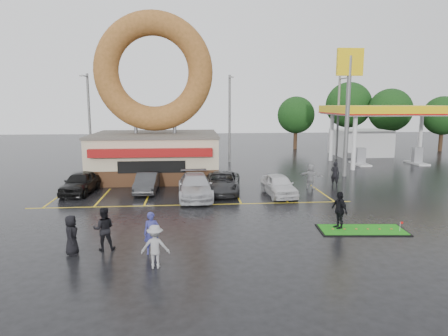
{
  "coord_description": "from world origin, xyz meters",
  "views": [
    {
      "loc": [
        -0.14,
        -20.58,
        6.28
      ],
      "look_at": [
        1.96,
        3.89,
        2.2
      ],
      "focal_mm": 32.0,
      "sensor_mm": 36.0,
      "label": 1
    }
  ],
  "objects": [
    {
      "name": "car_dgrey",
      "position": [
        -3.2,
        7.22,
        0.68
      ],
      "size": [
        1.55,
        4.15,
        1.35
      ],
      "primitive_type": "imported",
      "rotation": [
        0.0,
        0.0,
        -0.03
      ],
      "color": "#2B2B2D",
      "rests_on": "ground"
    },
    {
      "name": "putting_green",
      "position": [
        8.28,
        -2.3,
        0.03
      ],
      "size": [
        4.39,
        2.18,
        0.53
      ],
      "color": "black",
      "rests_on": "ground"
    },
    {
      "name": "person_blue",
      "position": [
        -1.78,
        -4.47,
        0.89
      ],
      "size": [
        0.69,
        0.49,
        1.78
      ],
      "primitive_type": "imported",
      "rotation": [
        0.0,
        0.0,
        0.1
      ],
      "color": "navy",
      "rests_on": "ground"
    },
    {
      "name": "car_grey",
      "position": [
        2.08,
        6.58,
        0.72
      ],
      "size": [
        3.0,
        5.42,
        1.44
      ],
      "primitive_type": "imported",
      "rotation": [
        0.0,
        0.0,
        -0.12
      ],
      "color": "#2C2C2F",
      "rests_on": "ground"
    },
    {
      "name": "car_black",
      "position": [
        -7.74,
        7.2,
        0.77
      ],
      "size": [
        2.18,
        4.63,
        1.53
      ],
      "primitive_type": "imported",
      "rotation": [
        0.0,
        0.0,
        -0.08
      ],
      "color": "black",
      "rests_on": "ground"
    },
    {
      "name": "person_walker_far",
      "position": [
        10.71,
        8.14,
        0.92
      ],
      "size": [
        0.8,
        0.76,
        1.83
      ],
      "primitive_type": "imported",
      "rotation": [
        0.0,
        0.0,
        2.49
      ],
      "color": "black",
      "rests_on": "ground"
    },
    {
      "name": "person_cameraman",
      "position": [
        7.22,
        -1.92,
        0.95
      ],
      "size": [
        0.76,
        1.2,
        1.91
      ],
      "primitive_type": "imported",
      "rotation": [
        0.0,
        0.0,
        -1.29
      ],
      "color": "black",
      "rests_on": "ground"
    },
    {
      "name": "donut_shop",
      "position": [
        -3.0,
        12.97,
        4.46
      ],
      "size": [
        10.2,
        8.7,
        13.5
      ],
      "color": "#472B19",
      "rests_on": "ground"
    },
    {
      "name": "dumpster",
      "position": [
        -7.5,
        11.6,
        0.65
      ],
      "size": [
        1.96,
        1.45,
        1.3
      ],
      "primitive_type": "cube",
      "rotation": [
        0.0,
        0.0,
        0.15
      ],
      "color": "#1B461E",
      "rests_on": "ground"
    },
    {
      "name": "person_hoodie",
      "position": [
        -1.51,
        -5.93,
        0.85
      ],
      "size": [
        1.13,
        0.7,
        1.69
      ],
      "primitive_type": "imported",
      "rotation": [
        0.0,
        0.0,
        3.07
      ],
      "color": "gray",
      "rests_on": "ground"
    },
    {
      "name": "streetlight_left",
      "position": [
        -10.0,
        19.92,
        4.78
      ],
      "size": [
        0.4,
        2.21,
        9.0
      ],
      "color": "slate",
      "rests_on": "ground"
    },
    {
      "name": "tree_far_d",
      "position": [
        14.0,
        32.0,
        4.53
      ],
      "size": [
        4.9,
        4.9,
        7.0
      ],
      "color": "#332114",
      "rests_on": "ground"
    },
    {
      "name": "gas_station",
      "position": [
        20.0,
        20.94,
        3.7
      ],
      "size": [
        12.3,
        13.65,
        5.9
      ],
      "color": "silver",
      "rests_on": "ground"
    },
    {
      "name": "person_blackjkt",
      "position": [
        -3.86,
        -3.83,
        0.93
      ],
      "size": [
        0.99,
        0.82,
        1.86
      ],
      "primitive_type": "imported",
      "rotation": [
        0.0,
        0.0,
        3.28
      ],
      "color": "black",
      "rests_on": "ground"
    },
    {
      "name": "person_walker_near",
      "position": [
        8.63,
        7.43,
        0.9
      ],
      "size": [
        1.67,
        1.4,
        1.8
      ],
      "primitive_type": "imported",
      "rotation": [
        0.0,
        0.0,
        2.53
      ],
      "color": "#9A999C",
      "rests_on": "ground"
    },
    {
      "name": "tree_far_c",
      "position": [
        22.0,
        34.0,
        5.84
      ],
      "size": [
        6.3,
        6.3,
        9.0
      ],
      "color": "#332114",
      "rests_on": "ground"
    },
    {
      "name": "ground",
      "position": [
        0.0,
        0.0,
        0.0
      ],
      "size": [
        120.0,
        120.0,
        0.0
      ],
      "primitive_type": "plane",
      "color": "black",
      "rests_on": "ground"
    },
    {
      "name": "car_white",
      "position": [
        5.79,
        5.38,
        0.73
      ],
      "size": [
        2.05,
        4.41,
        1.46
      ],
      "primitive_type": "imported",
      "rotation": [
        0.0,
        0.0,
        0.08
      ],
      "color": "silver",
      "rests_on": "ground"
    },
    {
      "name": "tree_far_b",
      "position": [
        32.0,
        28.0,
        4.53
      ],
      "size": [
        4.9,
        4.9,
        7.0
      ],
      "color": "#332114",
      "rests_on": "ground"
    },
    {
      "name": "car_silver",
      "position": [
        0.16,
        5.29,
        0.78
      ],
      "size": [
        2.33,
        5.42,
        1.56
      ],
      "primitive_type": "imported",
      "rotation": [
        0.0,
        0.0,
        0.03
      ],
      "color": "#B7B8BD",
      "rests_on": "ground"
    },
    {
      "name": "tree_far_a",
      "position": [
        26.0,
        30.0,
        5.18
      ],
      "size": [
        5.6,
        5.6,
        8.0
      ],
      "color": "#332114",
      "rests_on": "ground"
    },
    {
      "name": "streetlight_mid",
      "position": [
        4.0,
        20.92,
        4.78
      ],
      "size": [
        0.4,
        2.21,
        9.0
      ],
      "color": "slate",
      "rests_on": "ground"
    },
    {
      "name": "shell_sign",
      "position": [
        13.0,
        12.0,
        7.38
      ],
      "size": [
        2.2,
        0.36,
        10.6
      ],
      "color": "slate",
      "rests_on": "ground"
    },
    {
      "name": "person_bystander",
      "position": [
        -5.08,
        -4.3,
        0.84
      ],
      "size": [
        0.66,
        0.9,
        1.69
      ],
      "primitive_type": "imported",
      "rotation": [
        0.0,
        0.0,
        1.73
      ],
      "color": "black",
      "rests_on": "ground"
    },
    {
      "name": "streetlight_right",
      "position": [
        16.0,
        21.92,
        4.78
      ],
      "size": [
        0.4,
        2.21,
        9.0
      ],
      "color": "slate",
      "rests_on": "ground"
    }
  ]
}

